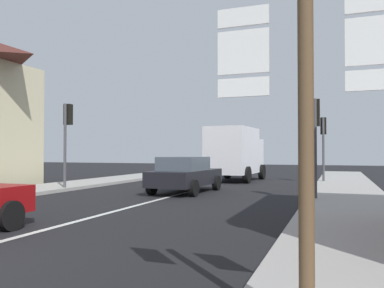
# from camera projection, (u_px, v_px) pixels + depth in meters

# --- Properties ---
(ground_plane) EXTENTS (80.00, 80.00, 0.00)m
(ground_plane) POSITION_uv_depth(u_px,v_px,m) (169.00, 197.00, 14.71)
(ground_plane) COLOR black
(sidewalk_right) EXTENTS (2.67, 44.00, 0.14)m
(sidewalk_right) POSITION_uv_depth(u_px,v_px,m) (351.00, 211.00, 10.70)
(sidewalk_right) COLOR #9E9B96
(sidewalk_right) RESTS_ON ground
(lane_centre_stripe) EXTENTS (0.16, 12.00, 0.01)m
(lane_centre_stripe) POSITION_uv_depth(u_px,v_px,m) (111.00, 212.00, 10.95)
(lane_centre_stripe) COLOR silver
(lane_centre_stripe) RESTS_ON ground
(sedan_far) EXTENTS (2.08, 4.26, 1.47)m
(sedan_far) POSITION_uv_depth(u_px,v_px,m) (185.00, 174.00, 16.33)
(sedan_far) COLOR black
(sedan_far) RESTS_ON ground
(delivery_truck) EXTENTS (2.72, 5.11, 3.05)m
(delivery_truck) POSITION_uv_depth(u_px,v_px,m) (235.00, 152.00, 22.97)
(delivery_truck) COLOR silver
(delivery_truck) RESTS_ON ground
(route_sign_post) EXTENTS (1.66, 0.14, 3.20)m
(route_sign_post) POSITION_uv_depth(u_px,v_px,m) (306.00, 124.00, 3.57)
(route_sign_post) COLOR brown
(route_sign_post) RESTS_ON ground
(traffic_light_near_right) EXTENTS (0.30, 0.49, 3.44)m
(traffic_light_near_right) POSITION_uv_depth(u_px,v_px,m) (315.00, 126.00, 13.32)
(traffic_light_near_right) COLOR #47474C
(traffic_light_near_right) RESTS_ON ground
(traffic_light_far_right) EXTENTS (0.30, 0.49, 3.51)m
(traffic_light_far_right) POSITION_uv_depth(u_px,v_px,m) (323.00, 135.00, 21.14)
(traffic_light_far_right) COLOR #47474C
(traffic_light_far_right) RESTS_ON ground
(traffic_light_near_left) EXTENTS (0.30, 0.49, 3.76)m
(traffic_light_near_left) POSITION_uv_depth(u_px,v_px,m) (67.00, 126.00, 17.28)
(traffic_light_near_left) COLOR #47474C
(traffic_light_near_left) RESTS_ON ground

